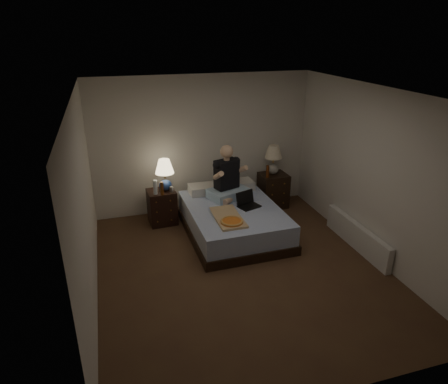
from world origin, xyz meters
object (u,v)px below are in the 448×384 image
object	(u,v)px
soda_can	(171,189)
nightstand_right	(273,190)
lamp_left	(165,175)
lamp_right	(273,160)
water_bottle	(155,187)
beer_bottle_right	(268,171)
person	(228,172)
bed	(233,220)
beer_bottle_left	(162,188)
pizza_box	(232,222)
radiator	(357,236)
laptop	(249,200)
nightstand_left	(162,207)

from	to	relation	value
soda_can	nightstand_right	bearing A→B (deg)	6.08
lamp_left	lamp_right	distance (m)	2.06
lamp_left	water_bottle	size ratio (longest dim) A/B	2.24
beer_bottle_right	person	xyz separation A→B (m)	(-0.86, -0.32, 0.18)
lamp_right	water_bottle	size ratio (longest dim) A/B	2.24
lamp_left	beer_bottle_right	size ratio (longest dim) A/B	2.43
bed	beer_bottle_left	size ratio (longest dim) A/B	8.40
lamp_left	pizza_box	distance (m)	1.58
radiator	laptop	bearing A→B (deg)	147.28
nightstand_right	pizza_box	size ratio (longest dim) A/B	0.86
lamp_left	radiator	bearing A→B (deg)	-32.77
nightstand_left	radiator	xyz separation A→B (m)	(2.79, -1.74, -0.10)
bed	pizza_box	xyz separation A→B (m)	(-0.21, -0.57, 0.28)
soda_can	beer_bottle_left	bearing A→B (deg)	-157.46
water_bottle	laptop	bearing A→B (deg)	-25.62
water_bottle	pizza_box	bearing A→B (deg)	-51.04
lamp_left	soda_can	xyz separation A→B (m)	(0.08, -0.11, -0.23)
soda_can	radiator	size ratio (longest dim) A/B	0.06
beer_bottle_left	radiator	world-z (taller)	beer_bottle_left
water_bottle	person	xyz separation A→B (m)	(1.22, -0.21, 0.21)
laptop	radiator	size ratio (longest dim) A/B	0.21
nightstand_left	water_bottle	distance (m)	0.46
lamp_left	bed	bearing A→B (deg)	-36.94
water_bottle	radiator	xyz separation A→B (m)	(2.90, -1.63, -0.53)
laptop	nightstand_right	bearing A→B (deg)	28.42
bed	beer_bottle_left	xyz separation A→B (m)	(-1.08, 0.57, 0.48)
beer_bottle_left	beer_bottle_right	size ratio (longest dim) A/B	1.00
lamp_left	beer_bottle_right	xyz separation A→B (m)	(1.89, -0.01, -0.12)
radiator	beer_bottle_left	bearing A→B (deg)	150.76
lamp_right	nightstand_right	bearing A→B (deg)	-64.66
beer_bottle_left	laptop	xyz separation A→B (m)	(1.34, -0.63, -0.12)
nightstand_right	beer_bottle_right	xyz separation A→B (m)	(-0.18, -0.11, 0.44)
beer_bottle_left	lamp_right	bearing A→B (deg)	8.33
lamp_right	lamp_left	bearing A→B (deg)	-176.28
soda_can	beer_bottle_right	distance (m)	1.82
person	radiator	size ratio (longest dim) A/B	0.58
laptop	beer_bottle_left	bearing A→B (deg)	135.37
person	water_bottle	bearing A→B (deg)	151.21
bed	radiator	xyz separation A→B (m)	(1.72, -1.00, -0.04)
lamp_left	person	xyz separation A→B (m)	(1.03, -0.33, 0.06)
lamp_right	pizza_box	distance (m)	1.97
beer_bottle_right	pizza_box	world-z (taller)	beer_bottle_right
laptop	beer_bottle_right	bearing A→B (deg)	31.70
bed	lamp_right	bearing A→B (deg)	38.59
nightstand_right	soda_can	bearing A→B (deg)	-175.64
nightstand_right	lamp_right	xyz separation A→B (m)	(-0.01, 0.03, 0.61)
water_bottle	nightstand_left	bearing A→B (deg)	46.91
person	bed	bearing A→B (deg)	-114.21
beer_bottle_left	person	world-z (taller)	person
person	lamp_right	bearing A→B (deg)	5.54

